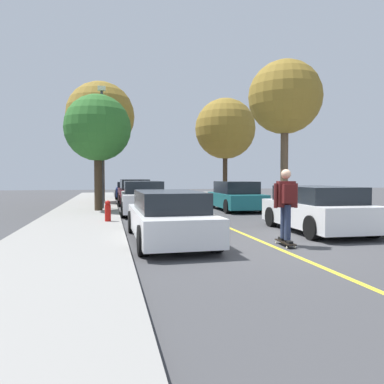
{
  "coord_description": "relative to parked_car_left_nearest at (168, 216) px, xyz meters",
  "views": [
    {
      "loc": [
        -3.74,
        -8.08,
        1.63
      ],
      "look_at": [
        0.12,
        8.99,
        0.91
      ],
      "focal_mm": 34.4,
      "sensor_mm": 36.0,
      "label": 1
    }
  ],
  "objects": [
    {
      "name": "ground",
      "position": [
        2.29,
        -1.09,
        -0.63
      ],
      "size": [
        80.0,
        80.0,
        0.0
      ],
      "primitive_type": "plane",
      "color": "#424244"
    },
    {
      "name": "street_tree_right_near",
      "position": [
        6.49,
        15.44,
        4.34
      ],
      "size": [
        4.2,
        4.2,
        6.95
      ],
      "color": "#3D2D1E",
      "rests_on": "sidewalk_right"
    },
    {
      "name": "parked_car_left_near",
      "position": [
        0.0,
        7.16,
        0.08
      ],
      "size": [
        1.98,
        4.67,
        1.44
      ],
      "color": "white",
      "rests_on": "ground"
    },
    {
      "name": "sidewalk_left",
      "position": [
        -2.5,
        -1.09,
        -0.56
      ],
      "size": [
        2.9,
        56.0,
        0.14
      ],
      "primitive_type": "cube",
      "color": "gray",
      "rests_on": "ground"
    },
    {
      "name": "street_tree_left_near",
      "position": [
        -1.92,
        13.74,
        4.63
      ],
      "size": [
        4.06,
        4.06,
        7.18
      ],
      "color": "#4C3823",
      "rests_on": "sidewalk_left"
    },
    {
      "name": "parked_car_left_farthest",
      "position": [
        0.0,
        19.15,
        -0.01
      ],
      "size": [
        2.07,
        4.13,
        1.25
      ],
      "color": "navy",
      "rests_on": "ground"
    },
    {
      "name": "street_tree_left_nearest",
      "position": [
        -1.92,
        7.72,
        3.14
      ],
      "size": [
        2.94,
        2.94,
        5.13
      ],
      "color": "#3D2D1E",
      "rests_on": "sidewalk_left"
    },
    {
      "name": "parked_car_right_near",
      "position": [
        4.57,
        7.77,
        0.05
      ],
      "size": [
        2.02,
        4.26,
        1.41
      ],
      "color": "#196066",
      "rests_on": "ground"
    },
    {
      "name": "parked_car_left_far",
      "position": [
        0.0,
        12.72,
        0.09
      ],
      "size": [
        1.89,
        4.61,
        1.49
      ],
      "color": "maroon",
      "rests_on": "ground"
    },
    {
      "name": "parked_car_right_nearest",
      "position": [
        4.57,
        0.64,
        0.05
      ],
      "size": [
        2.07,
        4.1,
        1.35
      ],
      "color": "white",
      "rests_on": "ground"
    },
    {
      "name": "streetlamp",
      "position": [
        -1.75,
        8.72,
        2.78
      ],
      "size": [
        0.36,
        0.24,
        5.73
      ],
      "color": "#38383D",
      "rests_on": "sidewalk_left"
    },
    {
      "name": "skateboarder",
      "position": [
        2.6,
        -1.27,
        0.44
      ],
      "size": [
        0.59,
        0.71,
        1.71
      ],
      "color": "black",
      "rests_on": "skateboard"
    },
    {
      "name": "skateboard",
      "position": [
        2.6,
        -1.24,
        -0.55
      ],
      "size": [
        0.3,
        0.86,
        0.1
      ],
      "color": "black",
      "rests_on": "ground"
    },
    {
      "name": "fire_hydrant",
      "position": [
        -1.5,
        3.46,
        -0.15
      ],
      "size": [
        0.2,
        0.2,
        0.7
      ],
      "color": "#B2140F",
      "rests_on": "sidewalk_left"
    },
    {
      "name": "street_tree_right_nearest",
      "position": [
        6.49,
        6.54,
        4.63
      ],
      "size": [
        3.37,
        3.37,
        6.85
      ],
      "color": "brown",
      "rests_on": "sidewalk_right"
    },
    {
      "name": "center_line",
      "position": [
        2.29,
        2.91,
        -0.63
      ],
      "size": [
        0.12,
        39.2,
        0.01
      ],
      "primitive_type": "cube",
      "color": "gold",
      "rests_on": "ground"
    },
    {
      "name": "parked_car_left_nearest",
      "position": [
        0.0,
        0.0,
        0.0
      ],
      "size": [
        1.83,
        4.63,
        1.27
      ],
      "color": "white",
      "rests_on": "ground"
    }
  ]
}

